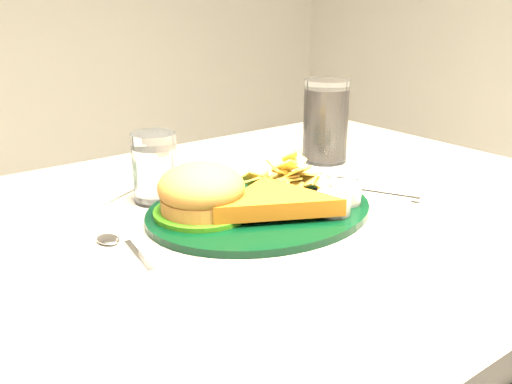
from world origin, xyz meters
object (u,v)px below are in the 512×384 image
at_px(dinner_plate, 260,188).
at_px(water_glass, 155,168).
at_px(fork_napkin, 376,192).
at_px(cola_glass, 326,121).

distance_m(dinner_plate, water_glass, 0.16).
xyz_separation_m(water_glass, fork_napkin, (0.28, -0.19, -0.05)).
xyz_separation_m(dinner_plate, cola_glass, (0.26, 0.14, 0.04)).
bearing_deg(dinner_plate, cola_glass, 30.19).
xyz_separation_m(water_glass, cola_glass, (0.35, 0.00, 0.02)).
bearing_deg(cola_glass, dinner_plate, -152.16).
distance_m(dinner_plate, fork_napkin, 0.20).
bearing_deg(water_glass, cola_glass, 0.17).
height_order(dinner_plate, water_glass, water_glass).
xyz_separation_m(dinner_plate, fork_napkin, (0.19, -0.05, -0.03)).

